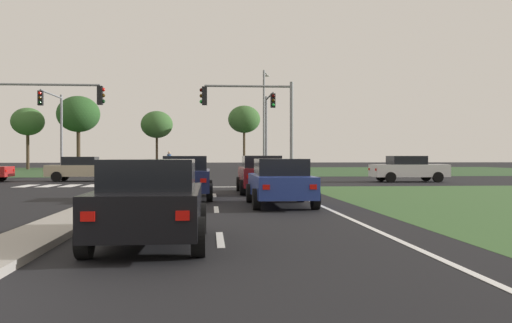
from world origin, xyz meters
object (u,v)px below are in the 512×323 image
at_px(street_lamp_third, 264,116).
at_px(treeline_near, 28,122).
at_px(car_black_second, 150,201).
at_px(pedestrian_at_median, 169,160).
at_px(car_beige_seventh, 83,169).
at_px(treeline_fourth, 244,119).
at_px(car_maroon_fifth, 261,174).
at_px(traffic_signal_near_right, 257,114).
at_px(car_navy_near, 186,177).
at_px(treeline_third, 157,125).
at_px(car_white_sixth, 408,169).
at_px(traffic_signal_far_right, 269,120).
at_px(treeline_second, 78,114).
at_px(traffic_signal_near_left, 36,112).
at_px(car_blue_third, 280,182).
at_px(traffic_signal_far_left, 54,118).

height_order(street_lamp_third, treeline_near, street_lamp_third).
xyz_separation_m(car_black_second, pedestrian_at_median, (-2.22, 35.74, 0.47)).
bearing_deg(car_black_second, treeline_near, 109.33).
xyz_separation_m(car_beige_seventh, pedestrian_at_median, (4.71, 9.85, 0.46)).
relative_size(car_black_second, treeline_fourth, 0.52).
distance_m(car_maroon_fifth, traffic_signal_near_right, 6.01).
bearing_deg(car_navy_near, treeline_third, 96.51).
bearing_deg(car_white_sixth, car_black_second, -29.55).
relative_size(car_navy_near, treeline_near, 0.61).
distance_m(traffic_signal_near_right, treeline_near, 46.34).
distance_m(pedestrian_at_median, treeline_fourth, 26.63).
bearing_deg(car_white_sixth, traffic_signal_far_right, -132.06).
xyz_separation_m(pedestrian_at_median, treeline_second, (-12.00, 21.02, 5.21)).
bearing_deg(treeline_near, treeline_third, 11.46).
xyz_separation_m(traffic_signal_near_left, treeline_near, (-12.82, 39.54, 1.82)).
xyz_separation_m(pedestrian_at_median, treeline_near, (-18.32, 22.82, 4.40)).
distance_m(car_navy_near, traffic_signal_near_left, 11.77).
height_order(treeline_second, treeline_third, treeline_second).
bearing_deg(treeline_fourth, car_blue_third, -92.29).
bearing_deg(treeline_fourth, car_maroon_fifth, -92.66).
distance_m(car_maroon_fifth, treeline_second, 46.72).
bearing_deg(traffic_signal_near_left, car_navy_near, -45.97).
bearing_deg(car_black_second, car_blue_third, 66.52).
xyz_separation_m(car_black_second, treeline_third, (-5.61, 61.59, 4.78)).
relative_size(car_navy_near, treeline_fourth, 0.56).
bearing_deg(treeline_third, treeline_fourth, -4.30).
height_order(car_navy_near, street_lamp_third, street_lamp_third).
xyz_separation_m(traffic_signal_near_left, treeline_third, (2.12, 42.57, 1.73)).
bearing_deg(traffic_signal_far_left, car_black_second, -72.00).
xyz_separation_m(car_navy_near, traffic_signal_far_right, (5.17, 19.69, 3.40)).
bearing_deg(treeline_third, treeline_second, -150.74).
xyz_separation_m(car_white_sixth, treeline_fourth, (-7.82, 37.36, 5.41)).
relative_size(traffic_signal_near_right, treeline_near, 0.75).
relative_size(car_black_second, traffic_signal_near_right, 0.76).
bearing_deg(traffic_signal_near_left, traffic_signal_far_right, 41.34).
distance_m(car_blue_third, car_white_sixth, 18.65).
distance_m(car_white_sixth, street_lamp_third, 21.41).
bearing_deg(car_maroon_fifth, car_blue_third, -89.54).
bearing_deg(car_blue_third, traffic_signal_near_left, 134.09).
xyz_separation_m(car_white_sixth, pedestrian_at_median, (-15.48, 12.34, 0.44)).
distance_m(car_beige_seventh, street_lamp_third, 22.18).
height_order(traffic_signal_far_right, street_lamp_third, street_lamp_third).
distance_m(car_black_second, treeline_near, 62.25).
relative_size(car_blue_third, traffic_signal_near_left, 0.76).
relative_size(car_black_second, car_white_sixth, 0.90).
relative_size(car_maroon_fifth, treeline_near, 0.60).
distance_m(traffic_signal_near_left, treeline_third, 42.65).
distance_m(car_black_second, traffic_signal_far_right, 31.19).
height_order(traffic_signal_far_right, traffic_signal_near_left, traffic_signal_far_right).
relative_size(car_blue_third, traffic_signal_far_right, 0.71).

